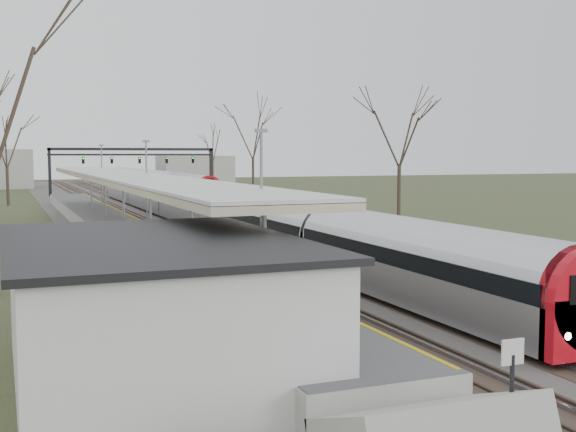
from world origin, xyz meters
name	(u,v)px	position (x,y,z in m)	size (l,w,h in m)	color
track_bed	(192,212)	(0.26, 55.00, 0.06)	(24.00, 160.00, 0.22)	#474442
platform	(115,230)	(-9.05, 37.50, 0.50)	(3.50, 69.00, 1.00)	#9E9B93
canopy	(126,177)	(-9.05, 32.99, 3.93)	(4.10, 50.00, 3.11)	slate
station_building	(153,312)	(-12.50, 8.00, 1.60)	(6.00, 9.00, 3.20)	silver
signal_gantry	(134,157)	(0.29, 84.99, 4.91)	(21.00, 0.59, 6.08)	black
tree_east_far	(400,128)	(14.00, 42.00, 7.29)	(5.00, 5.00, 10.30)	#2D231C
train_near	(198,207)	(-2.50, 42.14, 1.48)	(2.62, 75.21, 3.05)	#B1B4BC
train_far	(153,181)	(4.50, 94.01, 1.48)	(2.62, 60.21, 3.05)	#B1B4BC
passenger	(195,247)	(-9.11, 17.36, 1.83)	(0.61, 0.40, 1.67)	#2B3E55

